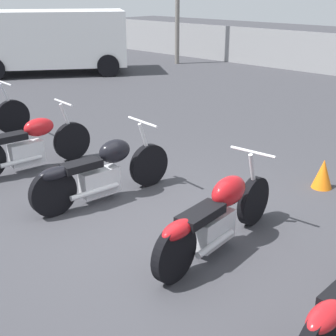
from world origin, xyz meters
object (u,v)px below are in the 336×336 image
Objects in this scene: motorcycle_slot_1 at (27,145)px; parked_van at (52,39)px; traffic_cone_far at (323,174)px; motorcycle_slot_3 at (217,216)px; motorcycle_slot_2 at (101,171)px.

parked_van reaches higher than motorcycle_slot_1.
motorcycle_slot_3 is at bearing -91.39° from traffic_cone_far.
motorcycle_slot_2 reaches higher than traffic_cone_far.
parked_van is (-7.18, 5.28, 0.69)m from motorcycle_slot_1.
motorcycle_slot_3 is 0.43× the size of parked_van.
parked_van is at bearing 165.73° from traffic_cone_far.
parked_van reaches higher than traffic_cone_far.
parked_van reaches higher than motorcycle_slot_3.
parked_van is (-10.79, 5.16, 0.69)m from motorcycle_slot_3.
motorcycle_slot_3 is (1.91, 0.03, 0.00)m from motorcycle_slot_2.
traffic_cone_far is (1.97, 2.43, -0.20)m from motorcycle_slot_2.
motorcycle_slot_3 is 4.98× the size of traffic_cone_far.
motorcycle_slot_1 is 4.45m from traffic_cone_far.
traffic_cone_far is at bearing 22.12° from parked_van.
motorcycle_slot_2 is at bearing 9.75° from motorcycle_slot_1.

